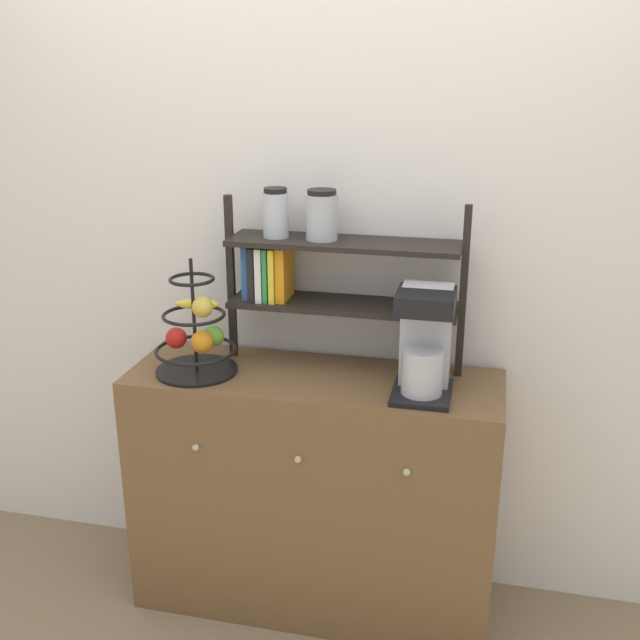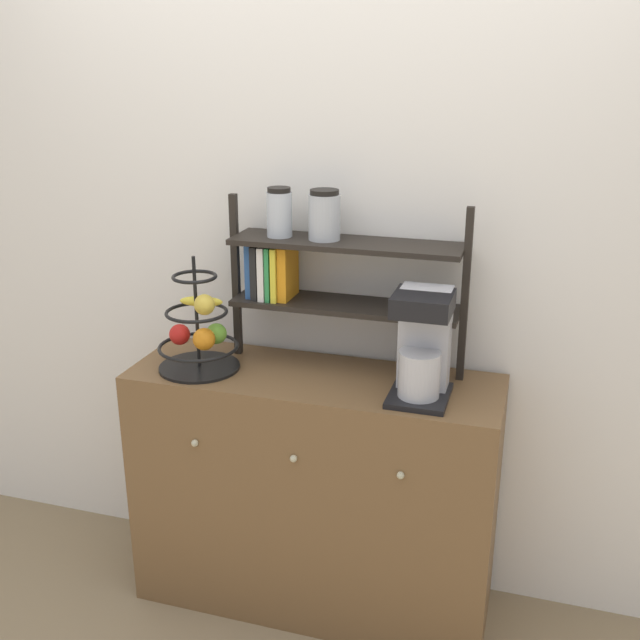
% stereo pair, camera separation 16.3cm
% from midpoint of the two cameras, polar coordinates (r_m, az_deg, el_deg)
% --- Properties ---
extents(ground_plane, '(12.00, 12.00, 0.00)m').
position_cam_midpoint_polar(ground_plane, '(2.83, -3.30, -22.87)').
color(ground_plane, '#847051').
extents(wall_back, '(7.00, 0.05, 2.60)m').
position_cam_midpoint_polar(wall_back, '(2.62, -1.01, 6.03)').
color(wall_back, silver).
rests_on(wall_back, ground_plane).
extents(sideboard, '(1.26, 0.44, 0.89)m').
position_cam_midpoint_polar(sideboard, '(2.72, -2.23, -12.99)').
color(sideboard, brown).
rests_on(sideboard, ground_plane).
extents(coffee_maker, '(0.18, 0.22, 0.35)m').
position_cam_midpoint_polar(coffee_maker, '(2.34, 6.02, -1.68)').
color(coffee_maker, black).
rests_on(coffee_maker, sideboard).
extents(fruit_stand, '(0.28, 0.28, 0.40)m').
position_cam_midpoint_polar(fruit_stand, '(2.55, -11.20, -1.22)').
color(fruit_stand, black).
rests_on(fruit_stand, sideboard).
extents(shelf_hutch, '(0.82, 0.20, 0.61)m').
position_cam_midpoint_polar(shelf_hutch, '(2.51, -2.42, 4.56)').
color(shelf_hutch, black).
rests_on(shelf_hutch, sideboard).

